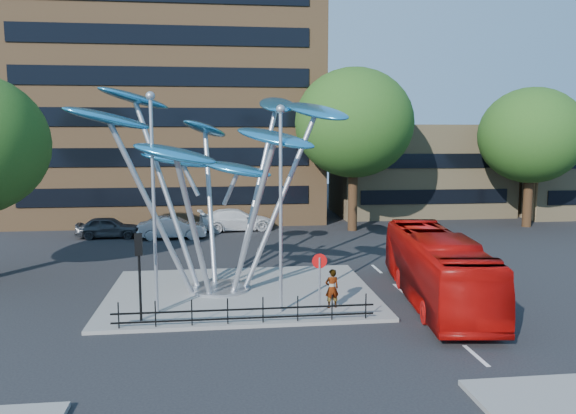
{
  "coord_description": "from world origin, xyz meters",
  "views": [
    {
      "loc": [
        -1.87,
        -18.97,
        7.4
      ],
      "look_at": [
        0.91,
        4.0,
        4.29
      ],
      "focal_mm": 35.0,
      "sensor_mm": 36.0,
      "label": 1
    }
  ],
  "objects": [
    {
      "name": "ground",
      "position": [
        0.0,
        0.0,
        0.0
      ],
      "size": [
        120.0,
        120.0,
        0.0
      ],
      "primitive_type": "plane",
      "color": "black",
      "rests_on": "ground"
    },
    {
      "name": "traffic_island",
      "position": [
        -1.0,
        6.0,
        0.07
      ],
      "size": [
        12.0,
        9.0,
        0.15
      ],
      "primitive_type": "cube",
      "color": "slate",
      "rests_on": "ground"
    },
    {
      "name": "brick_tower",
      "position": [
        -6.0,
        32.0,
        15.0
      ],
      "size": [
        25.0,
        15.0,
        30.0
      ],
      "primitive_type": "cube",
      "color": "brown",
      "rests_on": "ground"
    },
    {
      "name": "low_building_near",
      "position": [
        16.0,
        30.0,
        4.0
      ],
      "size": [
        15.0,
        8.0,
        8.0
      ],
      "primitive_type": "cube",
      "color": "tan",
      "rests_on": "ground"
    },
    {
      "name": "low_building_far",
      "position": [
        30.0,
        28.0,
        3.5
      ],
      "size": [
        12.0,
        8.0,
        7.0
      ],
      "primitive_type": "cube",
      "color": "tan",
      "rests_on": "ground"
    },
    {
      "name": "tree_right",
      "position": [
        8.0,
        22.0,
        8.04
      ],
      "size": [
        8.8,
        8.8,
        12.11
      ],
      "color": "black",
      "rests_on": "ground"
    },
    {
      "name": "tree_far",
      "position": [
        22.0,
        22.0,
        7.11
      ],
      "size": [
        8.0,
        8.0,
        10.81
      ],
      "color": "black",
      "rests_on": "ground"
    },
    {
      "name": "leaf_sculpture",
      "position": [
        -2.07,
        6.68,
        6.87
      ],
      "size": [
        12.72,
        9.54,
        9.51
      ],
      "color": "#9EA0A5",
      "rests_on": "traffic_island"
    },
    {
      "name": "street_lamp_left",
      "position": [
        -4.5,
        3.5,
        5.36
      ],
      "size": [
        0.36,
        0.36,
        8.8
      ],
      "color": "#9EA0A5",
      "rests_on": "traffic_island"
    },
    {
      "name": "street_lamp_right",
      "position": [
        0.5,
        3.0,
        5.09
      ],
      "size": [
        0.36,
        0.36,
        8.3
      ],
      "color": "#9EA0A5",
      "rests_on": "traffic_island"
    },
    {
      "name": "traffic_light_island",
      "position": [
        -5.0,
        2.5,
        2.61
      ],
      "size": [
        0.28,
        0.18,
        3.42
      ],
      "color": "black",
      "rests_on": "traffic_island"
    },
    {
      "name": "no_entry_sign_island",
      "position": [
        2.0,
        2.52,
        1.82
      ],
      "size": [
        0.6,
        0.1,
        2.45
      ],
      "color": "#9EA0A5",
      "rests_on": "traffic_island"
    },
    {
      "name": "pedestrian_railing_front",
      "position": [
        -1.0,
        1.7,
        0.55
      ],
      "size": [
        10.0,
        0.06,
        1.0
      ],
      "color": "black",
      "rests_on": "traffic_island"
    },
    {
      "name": "red_bus",
      "position": [
        7.42,
        3.89,
        1.52
      ],
      "size": [
        3.89,
        11.18,
        3.05
      ],
      "primitive_type": "imported",
      "rotation": [
        0.0,
        0.0,
        -0.12
      ],
      "color": "#AB0B07",
      "rests_on": "ground"
    },
    {
      "name": "pedestrian",
      "position": [
        2.65,
        3.21,
        0.97
      ],
      "size": [
        0.66,
        0.5,
        1.64
      ],
      "primitive_type": "imported",
      "rotation": [
        0.0,
        0.0,
        3.33
      ],
      "color": "gray",
      "rests_on": "traffic_island"
    },
    {
      "name": "parked_car_left",
      "position": [
        -9.74,
        21.14,
        0.75
      ],
      "size": [
        4.43,
        1.86,
        1.5
      ],
      "primitive_type": "imported",
      "rotation": [
        0.0,
        0.0,
        1.59
      ],
      "color": "#383A3F",
      "rests_on": "ground"
    },
    {
      "name": "parked_car_mid",
      "position": [
        -5.24,
        20.25,
        0.77
      ],
      "size": [
        4.72,
        1.72,
        1.55
      ],
      "primitive_type": "imported",
      "rotation": [
        0.0,
        0.0,
        1.59
      ],
      "color": "#ABAEB3",
      "rests_on": "ground"
    },
    {
      "name": "parked_car_right",
      "position": [
        -0.74,
        23.0,
        0.81
      ],
      "size": [
        5.88,
        3.08,
        1.63
      ],
      "primitive_type": "imported",
      "rotation": [
        0.0,
        0.0,
        1.72
      ],
      "color": "silver",
      "rests_on": "ground"
    }
  ]
}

